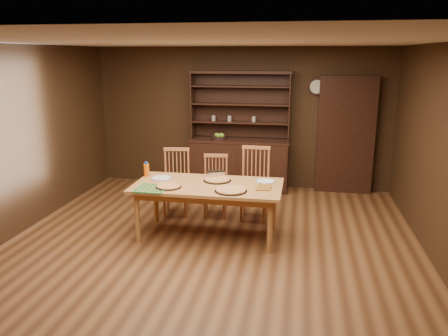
% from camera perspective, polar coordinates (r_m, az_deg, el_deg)
% --- Properties ---
extents(floor, '(6.00, 6.00, 0.00)m').
position_cam_1_polar(floor, '(5.75, -2.02, -10.67)').
color(floor, brown).
rests_on(floor, ground).
extents(room_shell, '(6.00, 6.00, 6.00)m').
position_cam_1_polar(room_shell, '(5.27, -2.18, 5.02)').
color(room_shell, silver).
rests_on(room_shell, floor).
extents(china_hutch, '(1.84, 0.52, 2.17)m').
position_cam_1_polar(china_hutch, '(8.13, 2.02, 1.37)').
color(china_hutch, black).
rests_on(china_hutch, floor).
extents(doorway, '(1.00, 0.18, 2.10)m').
position_cam_1_polar(doorway, '(8.14, 15.59, 4.13)').
color(doorway, black).
rests_on(doorway, floor).
extents(wall_clock, '(0.30, 0.05, 0.30)m').
position_cam_1_polar(wall_clock, '(8.06, 12.02, 10.35)').
color(wall_clock, black).
rests_on(wall_clock, room_shell).
extents(dining_table, '(2.00, 1.00, 0.75)m').
position_cam_1_polar(dining_table, '(5.94, -2.13, -2.83)').
color(dining_table, '#C67C44').
rests_on(dining_table, floor).
extents(chair_left, '(0.48, 0.46, 1.04)m').
position_cam_1_polar(chair_left, '(6.91, -6.24, -1.48)').
color(chair_left, '#B96C3F').
rests_on(chair_left, floor).
extents(chair_center, '(0.43, 0.41, 0.96)m').
position_cam_1_polar(chair_center, '(6.81, -1.12, -2.04)').
color(chair_center, '#B96C3F').
rests_on(chair_center, floor).
extents(chair_right, '(0.46, 0.44, 1.11)m').
position_cam_1_polar(chair_right, '(6.69, 4.05, -1.63)').
color(chair_right, '#B96C3F').
rests_on(chair_right, floor).
extents(pizza_left, '(0.34, 0.34, 0.04)m').
position_cam_1_polar(pizza_left, '(5.82, -7.25, -2.36)').
color(pizza_left, black).
rests_on(pizza_left, dining_table).
extents(pizza_right, '(0.42, 0.42, 0.04)m').
position_cam_1_polar(pizza_right, '(5.61, 0.90, -2.89)').
color(pizza_right, black).
rests_on(pizza_right, dining_table).
extents(pizza_center, '(0.39, 0.39, 0.04)m').
position_cam_1_polar(pizza_center, '(6.08, -0.88, -1.53)').
color(pizza_center, black).
rests_on(pizza_center, dining_table).
extents(cooling_rack, '(0.48, 0.48, 0.02)m').
position_cam_1_polar(cooling_rack, '(5.80, -9.44, -2.61)').
color(cooling_rack, '#0CA753').
rests_on(cooling_rack, dining_table).
extents(plate_left, '(0.29, 0.29, 0.02)m').
position_cam_1_polar(plate_left, '(6.25, -8.15, -1.29)').
color(plate_left, silver).
rests_on(plate_left, dining_table).
extents(plate_right, '(0.26, 0.26, 0.02)m').
position_cam_1_polar(plate_right, '(6.06, 5.44, -1.73)').
color(plate_right, silver).
rests_on(plate_right, dining_table).
extents(foil_dish, '(0.27, 0.24, 0.09)m').
position_cam_1_polar(foil_dish, '(6.25, -1.05, -0.80)').
color(foil_dish, silver).
rests_on(foil_dish, dining_table).
extents(juice_bottle, '(0.08, 0.08, 0.22)m').
position_cam_1_polar(juice_bottle, '(6.37, -10.09, -0.23)').
color(juice_bottle, '#E35F0B').
rests_on(juice_bottle, dining_table).
extents(pot_holder_a, '(0.21, 0.21, 0.01)m').
position_cam_1_polar(pot_holder_a, '(5.73, 5.11, -2.68)').
color(pot_holder_a, red).
rests_on(pot_holder_a, dining_table).
extents(pot_holder_b, '(0.20, 0.20, 0.01)m').
position_cam_1_polar(pot_holder_b, '(5.83, 5.35, -2.38)').
color(pot_holder_b, red).
rests_on(pot_holder_b, dining_table).
extents(fruit_bowl, '(0.27, 0.27, 0.12)m').
position_cam_1_polar(fruit_bowl, '(8.04, -0.62, 4.07)').
color(fruit_bowl, black).
rests_on(fruit_bowl, china_hutch).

